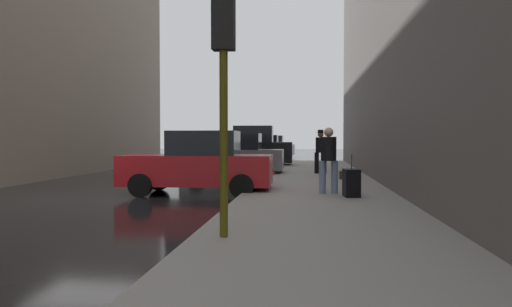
{
  "coord_description": "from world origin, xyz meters",
  "views": [
    {
      "loc": [
        5.7,
        -12.24,
        1.59
      ],
      "look_at": [
        3.69,
        7.34,
        0.98
      ],
      "focal_mm": 35.0,
      "sensor_mm": 36.0,
      "label": 1
    }
  ],
  "objects": [
    {
      "name": "traffic_light",
      "position": [
        4.5,
        -5.11,
        2.76
      ],
      "size": [
        0.32,
        0.32,
        3.6
      ],
      "color": "#514C0F",
      "rests_on": "sidewalk"
    },
    {
      "name": "parked_silver_sedan",
      "position": [
        2.65,
        27.88,
        0.85
      ],
      "size": [
        4.23,
        2.12,
        1.79
      ],
      "color": "#B7BABF",
      "rests_on": "ground_plane"
    },
    {
      "name": "ground_plane",
      "position": [
        0.0,
        0.0,
        0.0
      ],
      "size": [
        120.0,
        120.0,
        0.0
      ],
      "primitive_type": "plane",
      "color": "black"
    },
    {
      "name": "pedestrian_in_jeans",
      "position": [
        6.26,
        0.8,
        1.1
      ],
      "size": [
        0.52,
        0.46,
        1.71
      ],
      "color": "#728CB2",
      "rests_on": "sidewalk"
    },
    {
      "name": "parked_black_suv",
      "position": [
        2.65,
        14.74,
        1.03
      ],
      "size": [
        4.64,
        2.14,
        2.25
      ],
      "color": "black",
      "rests_on": "ground_plane"
    },
    {
      "name": "parked_gray_coupe",
      "position": [
        2.65,
        8.5,
        0.85
      ],
      "size": [
        4.21,
        2.08,
        1.79
      ],
      "color": "slate",
      "rests_on": "ground_plane"
    },
    {
      "name": "sidewalk",
      "position": [
        6.0,
        0.0,
        0.07
      ],
      "size": [
        4.0,
        40.0,
        0.15
      ],
      "primitive_type": "cube",
      "color": "gray",
      "rests_on": "ground_plane"
    },
    {
      "name": "rolling_suitcase",
      "position": [
        6.78,
        0.11,
        0.49
      ],
      "size": [
        0.42,
        0.59,
        1.04
      ],
      "color": "black",
      "rests_on": "sidewalk"
    },
    {
      "name": "pedestrian_with_fedora",
      "position": [
        6.25,
        8.2,
        1.14
      ],
      "size": [
        0.53,
        0.48,
        1.78
      ],
      "color": "black",
      "rests_on": "sidewalk"
    },
    {
      "name": "fire_hydrant",
      "position": [
        4.45,
        3.82,
        0.5
      ],
      "size": [
        0.42,
        0.22,
        0.7
      ],
      "color": "red",
      "rests_on": "sidewalk"
    },
    {
      "name": "parked_red_hatchback",
      "position": [
        2.65,
        1.63,
        0.85
      ],
      "size": [
        4.24,
        2.13,
        1.79
      ],
      "color": "#B2191E",
      "rests_on": "ground_plane"
    },
    {
      "name": "duffel_bag",
      "position": [
        6.99,
        5.42,
        0.29
      ],
      "size": [
        0.32,
        0.44,
        0.28
      ],
      "color": "#472D19",
      "rests_on": "sidewalk"
    },
    {
      "name": "parked_dark_green_sedan",
      "position": [
        2.65,
        20.9,
        0.85
      ],
      "size": [
        4.21,
        2.08,
        1.79
      ],
      "color": "#193828",
      "rests_on": "ground_plane"
    }
  ]
}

